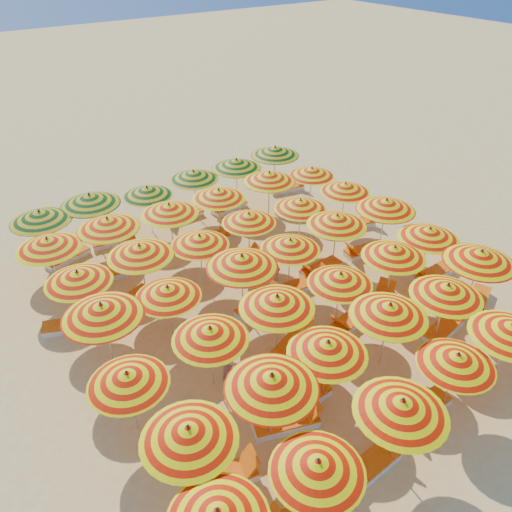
# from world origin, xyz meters

# --- Properties ---
(ground) EXTENTS (120.00, 120.00, 0.00)m
(ground) POSITION_xyz_m (0.00, 0.00, 0.00)
(ground) COLOR #EDC669
(ground) RESTS_ON ground
(umbrella_1) EXTENTS (2.36, 2.36, 2.10)m
(umbrella_1) POSITION_xyz_m (-3.52, -6.67, 1.85)
(umbrella_1) COLOR silver
(umbrella_1) RESTS_ON ground
(umbrella_2) EXTENTS (2.14, 2.14, 2.26)m
(umbrella_2) POSITION_xyz_m (-1.12, -6.70, 1.99)
(umbrella_2) COLOR silver
(umbrella_2) RESTS_ON ground
(umbrella_3) EXTENTS (1.98, 1.98, 2.07)m
(umbrella_3) POSITION_xyz_m (1.24, -6.42, 1.82)
(umbrella_3) COLOR silver
(umbrella_3) RESTS_ON ground
(umbrella_4) EXTENTS (2.81, 2.81, 2.25)m
(umbrella_4) POSITION_xyz_m (3.15, -6.64, 1.98)
(umbrella_4) COLOR silver
(umbrella_4) RESTS_ON ground
(umbrella_6) EXTENTS (2.60, 2.60, 2.25)m
(umbrella_6) POSITION_xyz_m (-5.29, -4.62, 1.98)
(umbrella_6) COLOR silver
(umbrella_6) RESTS_ON ground
(umbrella_7) EXTENTS (2.66, 2.66, 2.38)m
(umbrella_7) POSITION_xyz_m (-3.09, -4.55, 2.09)
(umbrella_7) COLOR silver
(umbrella_7) RESTS_ON ground
(umbrella_8) EXTENTS (2.11, 2.11, 2.21)m
(umbrella_8) POSITION_xyz_m (-1.19, -4.35, 1.94)
(umbrella_8) COLOR silver
(umbrella_8) RESTS_ON ground
(umbrella_9) EXTENTS (2.54, 2.54, 2.31)m
(umbrella_9) POSITION_xyz_m (1.09, -4.30, 2.03)
(umbrella_9) COLOR silver
(umbrella_9) RESTS_ON ground
(umbrella_10) EXTENTS (2.71, 2.71, 2.24)m
(umbrella_10) POSITION_xyz_m (3.20, -4.60, 1.97)
(umbrella_10) COLOR silver
(umbrella_10) RESTS_ON ground
(umbrella_11) EXTENTS (2.64, 2.64, 2.40)m
(umbrella_11) POSITION_xyz_m (5.32, -4.20, 2.11)
(umbrella_11) COLOR silver
(umbrella_11) RESTS_ON ground
(umbrella_12) EXTENTS (2.34, 2.34, 2.11)m
(umbrella_12) POSITION_xyz_m (-5.70, -2.35, 1.85)
(umbrella_12) COLOR silver
(umbrella_12) RESTS_ON ground
(umbrella_13) EXTENTS (2.29, 2.29, 2.18)m
(umbrella_13) POSITION_xyz_m (-3.34, -2.19, 1.92)
(umbrella_13) COLOR silver
(umbrella_13) RESTS_ON ground
(umbrella_14) EXTENTS (2.89, 2.89, 2.31)m
(umbrella_14) POSITION_xyz_m (-1.21, -2.26, 2.04)
(umbrella_14) COLOR silver
(umbrella_14) RESTS_ON ground
(umbrella_15) EXTENTS (2.64, 2.64, 2.14)m
(umbrella_15) POSITION_xyz_m (1.15, -2.31, 1.88)
(umbrella_15) COLOR silver
(umbrella_15) RESTS_ON ground
(umbrella_16) EXTENTS (2.42, 2.42, 2.23)m
(umbrella_16) POSITION_xyz_m (3.51, -2.31, 1.96)
(umbrella_16) COLOR silver
(umbrella_16) RESTS_ON ground
(umbrella_17) EXTENTS (2.56, 2.56, 2.23)m
(umbrella_17) POSITION_xyz_m (5.38, -2.20, 1.96)
(umbrella_17) COLOR silver
(umbrella_17) RESTS_ON ground
(umbrella_18) EXTENTS (2.83, 2.83, 2.39)m
(umbrella_18) POSITION_xyz_m (-5.38, 0.09, 2.11)
(umbrella_18) COLOR silver
(umbrella_18) RESTS_ON ground
(umbrella_19) EXTENTS (2.04, 2.04, 2.10)m
(umbrella_19) POSITION_xyz_m (-3.41, 0.14, 1.84)
(umbrella_19) COLOR silver
(umbrella_19) RESTS_ON ground
(umbrella_20) EXTENTS (2.81, 2.81, 2.41)m
(umbrella_20) POSITION_xyz_m (-0.97, -0.12, 2.12)
(umbrella_20) COLOR silver
(umbrella_20) RESTS_ON ground
(umbrella_21) EXTENTS (2.48, 2.48, 2.16)m
(umbrella_21) POSITION_xyz_m (1.08, 0.05, 1.90)
(umbrella_21) COLOR silver
(umbrella_21) RESTS_ON ground
(umbrella_22) EXTENTS (2.76, 2.76, 2.31)m
(umbrella_22) POSITION_xyz_m (3.31, 0.20, 2.03)
(umbrella_22) COLOR silver
(umbrella_22) RESTS_ON ground
(umbrella_23) EXTENTS (2.25, 2.25, 2.37)m
(umbrella_23) POSITION_xyz_m (5.54, -0.05, 2.09)
(umbrella_23) COLOR silver
(umbrella_23) RESTS_ON ground
(umbrella_24) EXTENTS (2.29, 2.29, 2.18)m
(umbrella_24) POSITION_xyz_m (-5.35, 2.27, 1.92)
(umbrella_24) COLOR silver
(umbrella_24) RESTS_ON ground
(umbrella_25) EXTENTS (2.90, 2.90, 2.31)m
(umbrella_25) POSITION_xyz_m (-3.27, 2.37, 2.04)
(umbrella_25) COLOR silver
(umbrella_25) RESTS_ON ground
(umbrella_26) EXTENTS (2.18, 2.18, 2.14)m
(umbrella_26) POSITION_xyz_m (-1.25, 2.04, 1.89)
(umbrella_26) COLOR silver
(umbrella_26) RESTS_ON ground
(umbrella_27) EXTENTS (2.49, 2.49, 2.13)m
(umbrella_27) POSITION_xyz_m (0.99, 2.37, 1.87)
(umbrella_27) COLOR silver
(umbrella_27) RESTS_ON ground
(umbrella_28) EXTENTS (2.29, 2.29, 2.16)m
(umbrella_28) POSITION_xyz_m (3.18, 2.08, 1.90)
(umbrella_28) COLOR silver
(umbrella_28) RESTS_ON ground
(umbrella_29) EXTENTS (2.08, 2.08, 2.14)m
(umbrella_29) POSITION_xyz_m (5.61, 2.19, 1.89)
(umbrella_29) COLOR silver
(umbrella_29) RESTS_ON ground
(umbrella_30) EXTENTS (2.50, 2.50, 2.28)m
(umbrella_30) POSITION_xyz_m (-5.57, 4.57, 2.01)
(umbrella_30) COLOR silver
(umbrella_30) RESTS_ON ground
(umbrella_31) EXTENTS (2.57, 2.57, 2.34)m
(umbrella_31) POSITION_xyz_m (-3.48, 4.61, 2.06)
(umbrella_31) COLOR silver
(umbrella_31) RESTS_ON ground
(umbrella_32) EXTENTS (2.76, 2.76, 2.29)m
(umbrella_32) POSITION_xyz_m (-1.19, 4.41, 2.01)
(umbrella_32) COLOR silver
(umbrella_32) RESTS_ON ground
(umbrella_33) EXTENTS (2.59, 2.59, 2.23)m
(umbrella_33) POSITION_xyz_m (1.01, 4.51, 1.96)
(umbrella_33) COLOR silver
(umbrella_33) RESTS_ON ground
(umbrella_34) EXTENTS (2.93, 2.93, 2.34)m
(umbrella_34) POSITION_xyz_m (3.44, 4.47, 2.06)
(umbrella_34) COLOR silver
(umbrella_34) RESTS_ON ground
(umbrella_35) EXTENTS (2.00, 2.00, 2.10)m
(umbrella_35) POSITION_xyz_m (5.56, 4.23, 1.84)
(umbrella_35) COLOR silver
(umbrella_35) RESTS_ON ground
(umbrella_36) EXTENTS (2.51, 2.51, 2.33)m
(umbrella_36) POSITION_xyz_m (-5.28, 6.53, 2.05)
(umbrella_36) COLOR silver
(umbrella_36) RESTS_ON ground
(umbrella_37) EXTENTS (2.85, 2.85, 2.39)m
(umbrella_37) POSITION_xyz_m (-3.39, 6.68, 2.10)
(umbrella_37) COLOR silver
(umbrella_37) RESTS_ON ground
(umbrella_38) EXTENTS (2.67, 2.67, 2.14)m
(umbrella_38) POSITION_xyz_m (-1.14, 6.49, 1.88)
(umbrella_38) COLOR silver
(umbrella_38) RESTS_ON ground
(umbrella_39) EXTENTS (2.56, 2.56, 2.23)m
(umbrella_39) POSITION_xyz_m (1.05, 6.63, 1.96)
(umbrella_39) COLOR silver
(umbrella_39) RESTS_ON ground
(umbrella_40) EXTENTS (2.63, 2.63, 2.32)m
(umbrella_40) POSITION_xyz_m (3.10, 6.44, 2.04)
(umbrella_40) COLOR silver
(umbrella_40) RESTS_ON ground
(umbrella_41) EXTENTS (2.70, 2.70, 2.37)m
(umbrella_41) POSITION_xyz_m (5.30, 6.56, 2.09)
(umbrella_41) COLOR silver
(umbrella_41) RESTS_ON ground
(lounger_2) EXTENTS (1.76, 0.67, 0.69)m
(lounger_2) POSITION_xyz_m (-1.62, -6.59, 0.15)
(lounger_2) COLOR white
(lounger_2) RESTS_ON ground
(lounger_3) EXTENTS (1.74, 0.60, 0.69)m
(lounger_3) POSITION_xyz_m (0.65, -6.19, 0.15)
(lounger_3) COLOR white
(lounger_3) RESTS_ON ground
(lounger_4) EXTENTS (1.82, 0.94, 0.69)m
(lounger_4) POSITION_xyz_m (-4.69, -4.87, 0.15)
(lounger_4) COLOR white
(lounger_4) RESTS_ON ground
(lounger_5) EXTENTS (1.83, 1.10, 0.69)m
(lounger_5) POSITION_xyz_m (-2.49, -4.49, 0.15)
(lounger_5) COLOR white
(lounger_5) RESTS_ON ground
(lounger_6) EXTENTS (1.76, 0.66, 0.69)m
(lounger_6) POSITION_xyz_m (-1.69, -4.15, 0.15)
(lounger_6) COLOR white
(lounger_6) RESTS_ON ground
(lounger_7) EXTENTS (1.80, 0.84, 0.69)m
(lounger_7) POSITION_xyz_m (3.80, -4.51, 0.15)
(lounger_7) COLOR white
(lounger_7) RESTS_ON ground
(lounger_8) EXTENTS (1.82, 1.22, 0.69)m
(lounger_8) POSITION_xyz_m (5.83, -4.29, 0.15)
(lounger_8) COLOR white
(lounger_8) RESTS_ON ground
(lounger_9) EXTENTS (1.83, 1.14, 0.69)m
(lounger_9) POSITION_xyz_m (-0.61, -2.29, 0.15)
(lounger_9) COLOR white
(lounger_9) RESTS_ON ground
(lounger_10) EXTENTS (1.81, 0.91, 0.69)m
(lounger_10) POSITION_xyz_m (1.65, -2.53, 0.15)
(lounger_10) COLOR white
(lounger_10) RESTS_ON ground
(lounger_11) EXTENTS (1.82, 1.25, 0.69)m
(lounger_11) POSITION_xyz_m (3.00, -2.46, 0.15)
(lounger_11) COLOR white
(lounger_11) RESTS_ON ground
(lounger_12) EXTENTS (1.75, 0.65, 0.69)m
(lounger_12) POSITION_xyz_m (5.89, -2.42, 0.15)
(lounger_12) COLOR white
(lounger_12) RESTS_ON ground
(lounger_13) EXTENTS (1.78, 0.76, 0.69)m
(lounger_13) POSITION_xyz_m (-0.37, -0.25, 0.15)
(lounger_13) COLOR white
(lounger_13) RESTS_ON ground
(lounger_14) EXTENTS (1.80, 0.81, 0.69)m
(lounger_14) POSITION_xyz_m (1.68, -0.19, 0.15)
(lounger_14) COLOR white
(lounger_14) RESTS_ON ground
(lounger_15) EXTENTS (1.76, 0.65, 0.69)m
(lounger_15) POSITION_xyz_m (2.71, 0.22, 0.15)
(lounger_15) COLOR white
(lounger_15) RESTS_ON ground
(lounger_16) EXTENTS (1.80, 0.82, 0.69)m
(lounger_16) POSITION_xyz_m (4.94, 0.16, 0.15)
(lounger_16) COLOR white
(lounger_16) RESTS_ON ground
(lounger_17) EXTENTS (1.82, 1.17, 0.69)m
(lounger_17) POSITION_xyz_m (-5.85, 2.39, 0.15)
(lounger_17) COLOR white
(lounger_17) RESTS_ON ground
(lounger_18) EXTENTS (1.82, 1.18, 0.69)m
(lounger_18) POSITION_xyz_m (-3.86, 2.46, 0.15)
(lounger_18) COLOR white
(lounger_18) RESTS_ON ground
(lounger_19) EXTENTS (1.76, 0.67, 0.69)m
(lounger_19) POSITION_xyz_m (0.49, 2.23, 0.15)
(lounger_19) COLOR white
(lounger_19) RESTS_ON ground
(lounger_20) EXTENTS (1.82, 1.18, 0.69)m
(lounger_20) POSITION_xyz_m (6.20, 1.94, 0.15)
(lounger_20) COLOR white
(lounger_20) RESTS_ON ground
(lounger_21) EXTENTS (1.81, 0.88, 0.69)m
(lounger_21) POSITION_xyz_m (-4.08, 4.45, 0.15)
(lounger_21) COLOR white
(lounger_21) RESTS_ON ground
(lounger_22) EXTENTS (1.83, 1.14, 0.69)m
(lounger_22) POSITION_xyz_m (0.50, 4.53, 0.15)
(lounger_22) COLOR white
(lounger_22) RESTS_ON ground
(lounger_23) EXTENTS (1.82, 1.03, 0.69)m
(lounger_23) POSITION_xyz_m (-4.78, 6.37, 0.15)
(lounger_23) COLOR white
(lounger_23) RESTS_ON ground
(lounger_24) EXTENTS (1.81, 0.89, 0.69)m
(lounger_24) POSITION_xyz_m (-2.79, 6.48, 0.15)
(lounger_24) COLOR white
(lounger_24) RESTS_ON ground
(lounger_25) EXTENTS (1.74, 0.60, 0.69)m
(lounger_25) POSITION_xyz_m (0.46, 6.74, 0.15)
(lounger_25) COLOR white
(lounger_25) RESTS_ON ground
(lounger_26) EXTENTS (1.78, 0.76, 0.69)m
(lounger_26) POSITION_xyz_m (2.50, 6.26, 0.15)
(lounger_26) COLOR white
(lounger_26) RESTS_ON ground
(lounger_27) EXTENTS (1.82, 0.93, 0.69)m
(lounger_27) POSITION_xyz_m (5.90, 6.32, 0.15)
(lounger_27) COLOR white
(lounger_27) RESTS_ON ground
(beachgoer_a) EXTENTS (0.55, 0.49, 1.26)m
(beachgoer_a) POSITION_xyz_m (1.04, 0.83, 0.63)
(beachgoer_a) COLOR tan
(beachgoer_a) RESTS_ON ground
(beachgoer_b) EXTENTS (0.77, 0.69, 1.32)m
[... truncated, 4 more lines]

